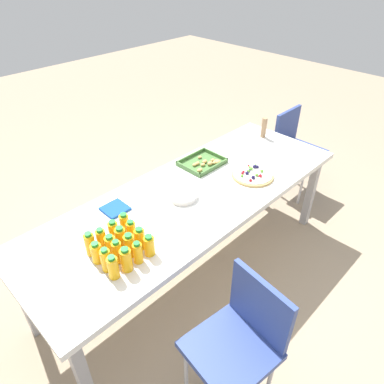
% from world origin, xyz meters
% --- Properties ---
extents(ground_plane, '(12.00, 12.00, 0.00)m').
position_xyz_m(ground_plane, '(0.00, 0.00, 0.00)').
color(ground_plane, gray).
extents(party_table, '(2.41, 0.84, 0.73)m').
position_xyz_m(party_table, '(0.00, 0.00, 0.67)').
color(party_table, silver).
rests_on(party_table, ground_plane).
extents(chair_end, '(0.40, 0.40, 0.83)m').
position_xyz_m(chair_end, '(1.51, 0.08, 0.50)').
color(chair_end, '#33478C').
rests_on(chair_end, ground_plane).
extents(chair_near_left, '(0.45, 0.45, 0.83)m').
position_xyz_m(chair_near_left, '(-0.48, -0.82, 0.50)').
color(chair_near_left, '#33478C').
rests_on(chair_near_left, ground_plane).
extents(juice_bottle_0, '(0.06, 0.06, 0.14)m').
position_xyz_m(juice_bottle_0, '(-0.79, -0.22, 0.80)').
color(juice_bottle_0, '#F9AC14').
rests_on(juice_bottle_0, party_table).
extents(juice_bottle_1, '(0.06, 0.06, 0.15)m').
position_xyz_m(juice_bottle_1, '(-0.71, -0.23, 0.80)').
color(juice_bottle_1, '#F9AC14').
rests_on(juice_bottle_1, party_table).
extents(juice_bottle_2, '(0.05, 0.05, 0.14)m').
position_xyz_m(juice_bottle_2, '(-0.64, -0.23, 0.79)').
color(juice_bottle_2, '#F9AE14').
rests_on(juice_bottle_2, party_table).
extents(juice_bottle_3, '(0.06, 0.06, 0.13)m').
position_xyz_m(juice_bottle_3, '(-0.56, -0.23, 0.79)').
color(juice_bottle_3, '#F9AF14').
rests_on(juice_bottle_3, party_table).
extents(juice_bottle_4, '(0.05, 0.05, 0.15)m').
position_xyz_m(juice_bottle_4, '(-0.79, -0.16, 0.80)').
color(juice_bottle_4, '#F9AE14').
rests_on(juice_bottle_4, party_table).
extents(juice_bottle_5, '(0.05, 0.05, 0.14)m').
position_xyz_m(juice_bottle_5, '(-0.71, -0.15, 0.80)').
color(juice_bottle_5, '#FAAD14').
rests_on(juice_bottle_5, party_table).
extents(juice_bottle_6, '(0.06, 0.06, 0.15)m').
position_xyz_m(juice_bottle_6, '(-0.64, -0.16, 0.80)').
color(juice_bottle_6, '#FAAC14').
rests_on(juice_bottle_6, party_table).
extents(juice_bottle_7, '(0.06, 0.06, 0.14)m').
position_xyz_m(juice_bottle_7, '(-0.56, -0.15, 0.79)').
color(juice_bottle_7, '#F9AD14').
rests_on(juice_bottle_7, party_table).
extents(juice_bottle_8, '(0.06, 0.06, 0.13)m').
position_xyz_m(juice_bottle_8, '(-0.79, -0.07, 0.79)').
color(juice_bottle_8, '#FAAD14').
rests_on(juice_bottle_8, party_table).
extents(juice_bottle_9, '(0.06, 0.06, 0.14)m').
position_xyz_m(juice_bottle_9, '(-0.71, -0.08, 0.79)').
color(juice_bottle_9, '#F8AB14').
rests_on(juice_bottle_9, party_table).
extents(juice_bottle_10, '(0.06, 0.06, 0.14)m').
position_xyz_m(juice_bottle_10, '(-0.64, -0.07, 0.80)').
color(juice_bottle_10, '#FAAB14').
rests_on(juice_bottle_10, party_table).
extents(juice_bottle_11, '(0.05, 0.05, 0.14)m').
position_xyz_m(juice_bottle_11, '(-0.56, -0.07, 0.79)').
color(juice_bottle_11, '#FAAC14').
rests_on(juice_bottle_11, party_table).
extents(juice_bottle_12, '(0.06, 0.06, 0.15)m').
position_xyz_m(juice_bottle_12, '(-0.78, 0.00, 0.80)').
color(juice_bottle_12, '#FAAB14').
rests_on(juice_bottle_12, party_table).
extents(juice_bottle_13, '(0.05, 0.05, 0.13)m').
position_xyz_m(juice_bottle_13, '(-0.71, 0.00, 0.79)').
color(juice_bottle_13, '#FAAE14').
rests_on(juice_bottle_13, party_table).
extents(juice_bottle_14, '(0.06, 0.06, 0.14)m').
position_xyz_m(juice_bottle_14, '(-0.63, 0.00, 0.79)').
color(juice_bottle_14, '#F9AD14').
rests_on(juice_bottle_14, party_table).
extents(juice_bottle_15, '(0.05, 0.05, 0.15)m').
position_xyz_m(juice_bottle_15, '(-0.55, 0.00, 0.80)').
color(juice_bottle_15, '#F9AE14').
rests_on(juice_bottle_15, party_table).
extents(fruit_pizza, '(0.31, 0.31, 0.05)m').
position_xyz_m(fruit_pizza, '(0.47, -0.16, 0.74)').
color(fruit_pizza, tan).
rests_on(fruit_pizza, party_table).
extents(snack_tray, '(0.32, 0.26, 0.04)m').
position_xyz_m(snack_tray, '(0.34, 0.21, 0.74)').
color(snack_tray, '#477238').
rests_on(snack_tray, party_table).
extents(plate_stack, '(0.19, 0.19, 0.03)m').
position_xyz_m(plate_stack, '(-0.07, 0.01, 0.75)').
color(plate_stack, silver).
rests_on(plate_stack, party_table).
extents(napkin_stack, '(0.15, 0.15, 0.02)m').
position_xyz_m(napkin_stack, '(-0.47, 0.23, 0.74)').
color(napkin_stack, '#194CA5').
rests_on(napkin_stack, party_table).
extents(cardboard_tube, '(0.04, 0.04, 0.17)m').
position_xyz_m(cardboard_tube, '(1.05, 0.16, 0.82)').
color(cardboard_tube, '#9E7A56').
rests_on(cardboard_tube, party_table).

